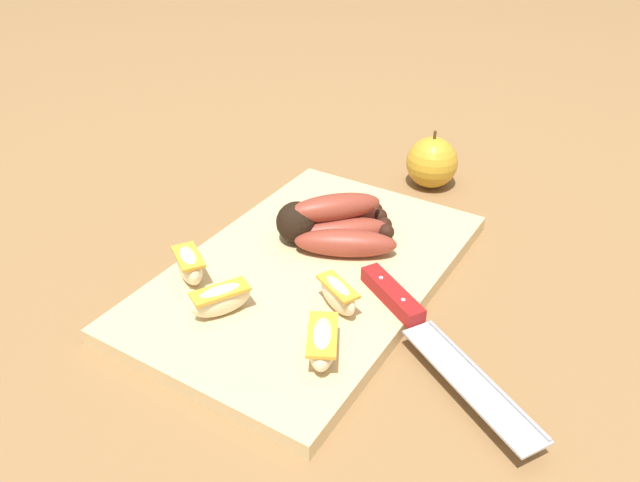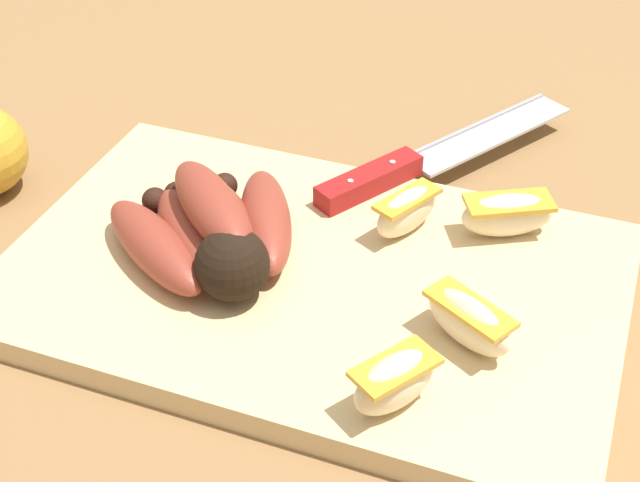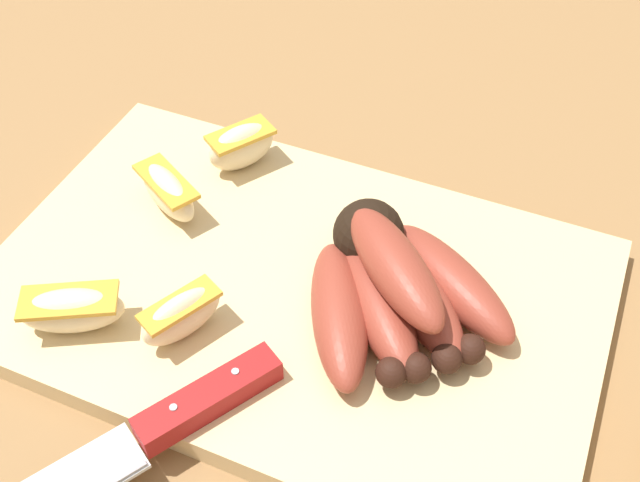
{
  "view_description": "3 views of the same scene",
  "coord_description": "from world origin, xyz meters",
  "px_view_note": "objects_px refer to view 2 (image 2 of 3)",
  "views": [
    {
      "loc": [
        -0.51,
        -0.35,
        0.46
      ],
      "look_at": [
        0.02,
        -0.02,
        0.05
      ],
      "focal_mm": 35.27,
      "sensor_mm": 36.0,
      "label": 1
    },
    {
      "loc": [
        -0.18,
        0.47,
        0.45
      ],
      "look_at": [
        0.01,
        -0.03,
        0.03
      ],
      "focal_mm": 51.34,
      "sensor_mm": 36.0,
      "label": 2
    },
    {
      "loc": [
        0.17,
        -0.34,
        0.46
      ],
      "look_at": [
        0.02,
        0.02,
        0.04
      ],
      "focal_mm": 43.5,
      "sensor_mm": 36.0,
      "label": 3
    }
  ],
  "objects_px": {
    "chefs_knife": "(414,163)",
    "apple_wedge_far": "(508,214)",
    "banana_bunch": "(213,232)",
    "apple_wedge_near": "(407,211)",
    "apple_wedge_extra": "(395,381)",
    "apple_wedge_middle": "(469,321)"
  },
  "relations": [
    {
      "from": "banana_bunch",
      "to": "apple_wedge_middle",
      "type": "distance_m",
      "value": 0.2
    },
    {
      "from": "apple_wedge_middle",
      "to": "apple_wedge_extra",
      "type": "bearing_deg",
      "value": 67.48
    },
    {
      "from": "chefs_knife",
      "to": "apple_wedge_middle",
      "type": "bearing_deg",
      "value": 115.5
    },
    {
      "from": "banana_bunch",
      "to": "chefs_knife",
      "type": "height_order",
      "value": "banana_bunch"
    },
    {
      "from": "chefs_knife",
      "to": "apple_wedge_extra",
      "type": "relative_size",
      "value": 3.99
    },
    {
      "from": "chefs_knife",
      "to": "apple_wedge_far",
      "type": "bearing_deg",
      "value": 145.85
    },
    {
      "from": "chefs_knife",
      "to": "apple_wedge_near",
      "type": "bearing_deg",
      "value": 101.65
    },
    {
      "from": "apple_wedge_far",
      "to": "apple_wedge_extra",
      "type": "xyz_separation_m",
      "value": [
        0.03,
        0.2,
        0.0
      ]
    },
    {
      "from": "banana_bunch",
      "to": "apple_wedge_near",
      "type": "xyz_separation_m",
      "value": [
        -0.12,
        -0.08,
        -0.0
      ]
    },
    {
      "from": "banana_bunch",
      "to": "apple_wedge_extra",
      "type": "distance_m",
      "value": 0.19
    },
    {
      "from": "apple_wedge_near",
      "to": "apple_wedge_extra",
      "type": "height_order",
      "value": "apple_wedge_extra"
    },
    {
      "from": "apple_wedge_extra",
      "to": "chefs_knife",
      "type": "bearing_deg",
      "value": -76.79
    },
    {
      "from": "apple_wedge_extra",
      "to": "apple_wedge_far",
      "type": "bearing_deg",
      "value": -98.38
    },
    {
      "from": "banana_bunch",
      "to": "chefs_knife",
      "type": "bearing_deg",
      "value": -122.66
    },
    {
      "from": "apple_wedge_far",
      "to": "chefs_knife",
      "type": "bearing_deg",
      "value": -34.15
    },
    {
      "from": "apple_wedge_near",
      "to": "apple_wedge_far",
      "type": "bearing_deg",
      "value": -161.09
    },
    {
      "from": "banana_bunch",
      "to": "apple_wedge_far",
      "type": "relative_size",
      "value": 2.27
    },
    {
      "from": "banana_bunch",
      "to": "apple_wedge_far",
      "type": "bearing_deg",
      "value": -152.02
    },
    {
      "from": "apple_wedge_far",
      "to": "apple_wedge_near",
      "type": "bearing_deg",
      "value": 18.91
    },
    {
      "from": "apple_wedge_middle",
      "to": "apple_wedge_far",
      "type": "bearing_deg",
      "value": -90.0
    },
    {
      "from": "apple_wedge_far",
      "to": "banana_bunch",
      "type": "bearing_deg",
      "value": 27.98
    },
    {
      "from": "apple_wedge_near",
      "to": "chefs_knife",
      "type": "bearing_deg",
      "value": -78.35
    }
  ]
}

